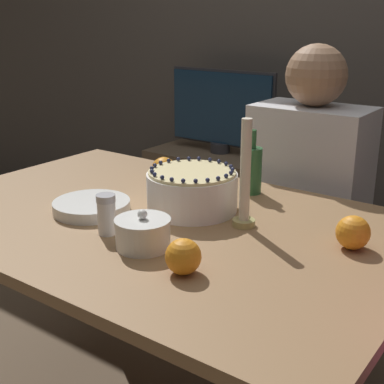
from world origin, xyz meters
TOP-DOWN VIEW (x-y plane):
  - wall_behind at (0.00, 1.40)m, footprint 8.00×0.05m
  - dining_table at (0.00, 0.00)m, footprint 1.40×0.92m
  - cake at (0.05, 0.10)m, footprint 0.26×0.26m
  - sugar_bowl at (0.11, -0.18)m, footprint 0.14×0.14m
  - sugar_shaker at (-0.02, -0.17)m, footprint 0.05×0.05m
  - plate_stack at (-0.17, -0.08)m, footprint 0.22×0.22m
  - candle at (0.23, 0.09)m, footprint 0.06×0.06m
  - bottle at (0.11, 0.34)m, footprint 0.06×0.06m
  - orange_fruit_0 at (0.27, -0.23)m, footprint 0.08×0.08m
  - orange_fruit_1 at (0.52, 0.12)m, footprint 0.08×0.08m
  - orange_fruit_2 at (-0.19, 0.27)m, footprint 0.08×0.08m
  - person_man_blue_shirt at (0.16, 0.66)m, footprint 0.40×0.34m
  - side_cabinet at (-0.54, 1.15)m, footprint 0.70×0.41m
  - tv_monitor at (-0.54, 1.15)m, footprint 0.59×0.10m

SIDE VIEW (x-z plane):
  - side_cabinet at x=-0.54m, z-range 0.00..0.62m
  - person_man_blue_shirt at x=0.16m, z-range -0.08..1.12m
  - dining_table at x=0.00m, z-range 0.26..1.02m
  - plate_stack at x=-0.17m, z-range 0.75..0.79m
  - sugar_bowl at x=0.11m, z-range 0.74..0.84m
  - orange_fruit_0 at x=0.27m, z-range 0.75..0.83m
  - orange_fruit_1 at x=0.52m, z-range 0.75..0.84m
  - orange_fruit_2 at x=-0.19m, z-range 0.75..0.84m
  - sugar_shaker at x=-0.02m, z-range 0.76..0.86m
  - cake at x=0.05m, z-range 0.75..0.88m
  - bottle at x=0.11m, z-range 0.73..0.93m
  - tv_monitor at x=-0.54m, z-range 0.63..1.05m
  - candle at x=0.23m, z-range 0.73..1.02m
  - wall_behind at x=0.00m, z-range 0.00..2.60m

